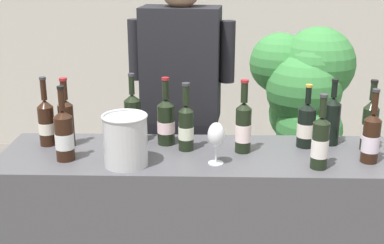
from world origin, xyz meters
name	(u,v)px	position (x,y,z in m)	size (l,w,h in m)	color
wall_back	(212,0)	(0.00, 2.60, 1.40)	(8.00, 0.10, 2.80)	beige
counter	(215,243)	(0.00, 0.00, 0.46)	(1.96, 0.52, 0.93)	#4C4C51
wine_bottle_0	(64,135)	(-0.66, -0.09, 1.04)	(0.08, 0.08, 0.33)	black
wine_bottle_1	(371,138)	(0.66, -0.08, 1.04)	(0.08, 0.08, 0.33)	black
wine_bottle_2	(320,142)	(0.43, -0.15, 1.04)	(0.07, 0.07, 0.32)	black
wine_bottle_3	(306,125)	(0.42, 0.11, 1.03)	(0.08, 0.08, 0.30)	black
wine_bottle_4	(46,122)	(-0.80, 0.10, 1.04)	(0.08, 0.08, 0.33)	black
wine_bottle_5	(166,121)	(-0.24, 0.12, 1.04)	(0.08, 0.08, 0.32)	black
wine_bottle_6	(243,126)	(0.12, 0.03, 1.05)	(0.07, 0.07, 0.34)	black
wine_bottle_7	(66,120)	(-0.70, 0.09, 1.05)	(0.07, 0.07, 0.33)	black
wine_bottle_8	(370,125)	(0.70, 0.07, 1.05)	(0.07, 0.07, 0.33)	black
wine_bottle_9	(133,118)	(-0.40, 0.14, 1.05)	(0.08, 0.08, 0.34)	black
wine_bottle_10	(186,126)	(-0.14, 0.05, 1.04)	(0.07, 0.07, 0.32)	black
wine_bottle_11	(332,119)	(0.54, 0.14, 1.05)	(0.08, 0.08, 0.32)	black
wine_glass	(216,136)	(-0.01, -0.12, 1.05)	(0.07, 0.07, 0.19)	silver
ice_bucket	(125,140)	(-0.39, -0.14, 1.04)	(0.20, 0.20, 0.22)	silver
person_server	(182,130)	(-0.18, 0.54, 0.85)	(0.57, 0.28, 1.74)	black
potted_shrub	(305,96)	(0.59, 1.03, 0.92)	(0.66, 0.61, 1.36)	brown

